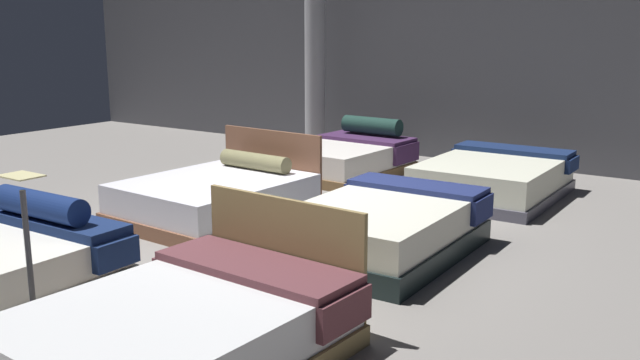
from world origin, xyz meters
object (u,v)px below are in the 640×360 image
at_px(bed_1, 185,331).
at_px(bed_3, 383,228).
at_px(support_pillar, 315,51).
at_px(bed_4, 346,157).
at_px(bed_5, 494,178).
at_px(price_sign, 31,276).
at_px(bed_2, 217,197).

height_order(bed_1, bed_3, bed_1).
relative_size(bed_1, support_pillar, 0.62).
distance_m(bed_4, bed_5, 2.32).
relative_size(price_sign, support_pillar, 0.34).
xyz_separation_m(bed_1, price_sign, (-1.17, -0.30, 0.22)).
xyz_separation_m(bed_1, support_pillar, (-3.84, 6.99, 1.51)).
xyz_separation_m(bed_3, price_sign, (-1.09, -3.01, 0.21)).
bearing_deg(price_sign, bed_2, 109.66).
height_order(bed_1, bed_2, bed_1).
distance_m(bed_1, bed_3, 2.72).
bearing_deg(bed_5, bed_3, -91.35).
bearing_deg(price_sign, support_pillar, 110.13).
height_order(bed_2, bed_4, bed_2).
height_order(bed_1, support_pillar, support_pillar).
height_order(bed_3, support_pillar, support_pillar).
xyz_separation_m(bed_2, price_sign, (1.09, -3.06, 0.21)).
height_order(bed_5, price_sign, price_sign).
height_order(bed_4, support_pillar, support_pillar).
relative_size(bed_2, bed_3, 1.00).
height_order(bed_4, price_sign, price_sign).
relative_size(bed_3, bed_5, 0.99).
xyz_separation_m(price_sign, support_pillar, (-2.67, 7.28, 1.29)).
height_order(bed_3, price_sign, price_sign).
distance_m(bed_1, bed_4, 6.15).
xyz_separation_m(bed_2, bed_4, (-0.10, 2.91, 0.01)).
relative_size(bed_5, price_sign, 1.82).
distance_m(bed_3, support_pillar, 5.88).
bearing_deg(bed_5, support_pillar, 158.66).
bearing_deg(bed_5, bed_1, -90.17).
distance_m(bed_1, price_sign, 1.23).
bearing_deg(bed_5, price_sign, -101.57).
bearing_deg(bed_2, bed_4, 94.97).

